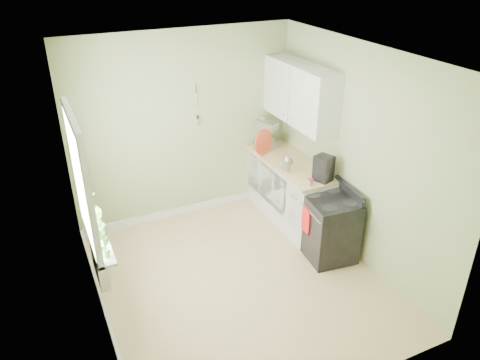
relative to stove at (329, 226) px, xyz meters
name	(u,v)px	position (x,y,z in m)	size (l,w,h in m)	color
floor	(238,280)	(-1.28, 0.00, -0.43)	(3.20, 3.60, 0.02)	tan
ceiling	(238,56)	(-1.28, 0.00, 2.29)	(3.20, 3.60, 0.02)	white
wall_back	(184,128)	(-1.28, 1.81, 0.93)	(3.20, 0.02, 2.70)	#A9B67C
wall_left	(86,215)	(-2.89, 0.00, 0.93)	(0.02, 3.60, 2.70)	#A9B67C
wall_right	(358,156)	(0.33, 0.00, 0.93)	(0.02, 3.60, 2.70)	#A9B67C
base_cabinets	(290,191)	(0.02, 1.00, 0.01)	(0.60, 1.60, 0.87)	white
countertop	(291,163)	(0.01, 1.00, 0.47)	(0.64, 1.60, 0.04)	beige
upper_cabinets	(300,94)	(0.15, 1.10, 1.43)	(0.35, 1.40, 0.80)	white
window	(81,183)	(-2.86, 0.30, 1.13)	(0.06, 1.14, 1.44)	white
window_sill	(98,237)	(-2.79, 0.30, 0.46)	(0.18, 1.14, 0.04)	white
radiator	(100,265)	(-2.82, 0.25, 0.13)	(0.12, 0.50, 0.35)	white
wall_utensils	(197,112)	(-1.08, 1.78, 1.14)	(0.02, 0.14, 0.58)	beige
stove	(329,226)	(0.00, 0.00, 0.00)	(0.67, 0.74, 0.95)	black
stand_mixer	(267,134)	(-0.04, 1.66, 0.67)	(0.32, 0.40, 0.44)	#B2B2B7
kettle	(287,164)	(-0.19, 0.79, 0.59)	(0.20, 0.12, 0.20)	silver
coffee_maker	(323,169)	(0.09, 0.35, 0.65)	(0.26, 0.27, 0.34)	black
red_tray	(264,142)	(-0.23, 1.40, 0.68)	(0.38, 0.38, 0.02)	#CA4229
jar	(310,182)	(-0.13, 0.30, 0.53)	(0.08, 0.08, 0.08)	tan
plant_a	(104,244)	(-2.78, -0.12, 0.63)	(0.16, 0.11, 0.31)	#397223
plant_b	(97,223)	(-2.78, 0.29, 0.64)	(0.18, 0.15, 0.33)	#397223
plant_c	(90,206)	(-2.78, 0.67, 0.64)	(0.18, 0.18, 0.33)	#397223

